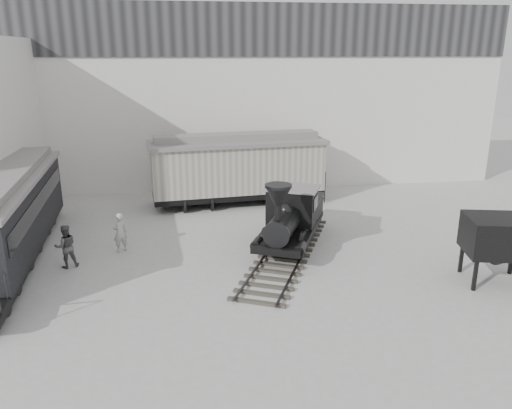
{
  "coord_description": "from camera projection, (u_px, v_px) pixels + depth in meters",
  "views": [
    {
      "loc": [
        -2.72,
        -16.36,
        8.31
      ],
      "look_at": [
        0.08,
        3.95,
        2.0
      ],
      "focal_mm": 35.0,
      "sensor_mm": 36.0,
      "label": 1
    }
  ],
  "objects": [
    {
      "name": "visitor_b",
      "position": [
        66.0,
        246.0,
        19.83
      ],
      "size": [
        1.04,
        0.93,
        1.77
      ],
      "primitive_type": "imported",
      "rotation": [
        0.0,
        0.0,
        3.49
      ],
      "color": "#4F4E50",
      "rests_on": "ground"
    },
    {
      "name": "passenger_coach",
      "position": [
        6.0,
        215.0,
        20.4
      ],
      "size": [
        3.67,
        12.9,
        3.41
      ],
      "rotation": [
        0.0,
        0.0,
        0.08
      ],
      "color": "black",
      "rests_on": "ground"
    },
    {
      "name": "north_wall",
      "position": [
        230.0,
        98.0,
        30.84
      ],
      "size": [
        34.0,
        2.51,
        11.0
      ],
      "color": "silver",
      "rests_on": "ground"
    },
    {
      "name": "boxcar",
      "position": [
        237.0,
        167.0,
        27.94
      ],
      "size": [
        10.04,
        4.06,
        4.0
      ],
      "rotation": [
        0.0,
        0.0,
        0.11
      ],
      "color": "black",
      "rests_on": "ground"
    },
    {
      "name": "visitor_a",
      "position": [
        120.0,
        232.0,
        21.39
      ],
      "size": [
        0.76,
        0.67,
        1.74
      ],
      "primitive_type": "imported",
      "rotation": [
        0.0,
        0.0,
        3.65
      ],
      "color": "#AEACA7",
      "rests_on": "ground"
    },
    {
      "name": "ground",
      "position": [
        269.0,
        288.0,
        18.29
      ],
      "size": [
        90.0,
        90.0,
        0.0
      ],
      "primitive_type": "plane",
      "color": "#9E9E9B"
    },
    {
      "name": "coal_hopper",
      "position": [
        498.0,
        241.0,
        18.33
      ],
      "size": [
        2.67,
        2.35,
        2.53
      ],
      "rotation": [
        0.0,
        0.0,
        -0.22
      ],
      "color": "black",
      "rests_on": "ground"
    },
    {
      "name": "locomotive",
      "position": [
        290.0,
        221.0,
        21.63
      ],
      "size": [
        5.79,
        9.6,
        3.38
      ],
      "rotation": [
        0.0,
        0.0,
        -0.42
      ],
      "color": "#2F2A23",
      "rests_on": "ground"
    }
  ]
}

